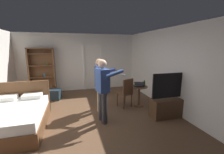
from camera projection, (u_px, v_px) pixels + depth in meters
The scene contains 15 objects.
ground_plane at pixel (87, 116), 4.40m from camera, with size 6.44×6.44×0.00m, color brown.
wall_back at pixel (79, 62), 6.96m from camera, with size 5.56×0.12×2.62m, color silver.
wall_right at pixel (169, 69), 4.86m from camera, with size 0.12×6.09×2.62m, color silver.
doorway_frame at pixel (93, 64), 7.07m from camera, with size 0.93×0.08×2.13m.
bed at pixel (14, 117), 3.67m from camera, with size 1.49×1.94×1.02m.
bookshelf at pixel (42, 69), 6.38m from camera, with size 1.05×0.32×1.99m.
tv_flatscreen at pixel (170, 104), 4.32m from camera, with size 1.22×0.40×1.30m.
side_table at pixel (139, 93), 5.10m from camera, with size 0.57×0.57×0.70m.
laptop at pixel (139, 85), 4.99m from camera, with size 0.39×0.40×0.16m.
bottle_on_table at pixel (144, 84), 5.00m from camera, with size 0.06×0.06×0.22m.
wooden_chair at pixel (126, 92), 4.96m from camera, with size 0.54×0.54×0.99m.
person_blue_shirt at pixel (103, 87), 3.90m from camera, with size 0.75×0.59×1.70m.
person_striped_shirt at pixel (100, 81), 4.70m from camera, with size 0.67×0.73×1.66m.
suitcase_dark at pixel (55, 95), 5.76m from camera, with size 0.46×0.32×0.39m, color #1E2D38.
suitcase_small at pixel (54, 93), 6.04m from camera, with size 0.48×0.31×0.33m, color #1E2D38.
Camera 1 is at (-0.37, -4.14, 2.00)m, focal length 23.73 mm.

